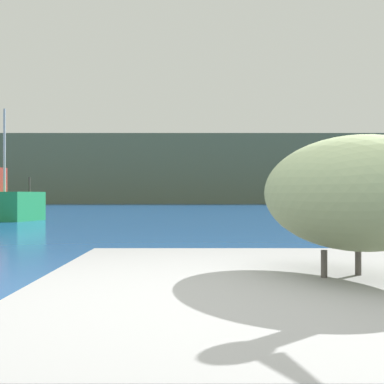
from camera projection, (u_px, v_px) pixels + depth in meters
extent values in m
cube|color=#5B664C|center=(189.00, 171.00, 76.97)|extent=(140.00, 16.76, 9.47)
cube|color=gray|center=(347.00, 373.00, 2.38)|extent=(2.87, 2.66, 0.88)
ellipsoid|color=gray|center=(347.00, 193.00, 2.39)|extent=(0.99, 1.32, 0.53)
cylinder|color=#4C4742|center=(356.00, 262.00, 2.48)|extent=(0.03, 0.03, 0.13)
cylinder|color=#4C4742|center=(322.00, 264.00, 2.40)|extent=(0.03, 0.03, 0.13)
cylinder|color=#B2B2B2|center=(2.00, 150.00, 24.96)|extent=(0.12, 0.12, 4.04)
cylinder|color=#3F382D|center=(27.00, 184.00, 24.53)|extent=(0.10, 0.10, 0.70)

